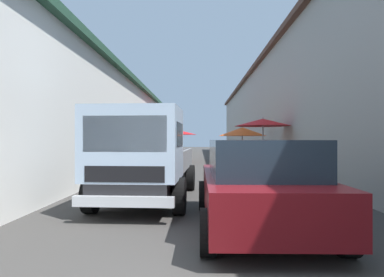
{
  "coord_description": "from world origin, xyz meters",
  "views": [
    {
      "loc": [
        -3.15,
        0.16,
        1.46
      ],
      "look_at": [
        11.32,
        0.47,
        1.49
      ],
      "focal_mm": 30.72,
      "sensor_mm": 36.0,
      "label": 1
    }
  ],
  "objects_px": {
    "parked_scooter": "(168,158)",
    "hatchback_car": "(258,183)",
    "fruit_stall_near_left": "(175,135)",
    "fruit_stall_mid_lane": "(262,131)",
    "fruit_stall_near_right": "(242,135)",
    "vendor_by_crates": "(154,156)",
    "delivery_truck": "(143,159)"
  },
  "relations": [
    {
      "from": "fruit_stall_mid_lane",
      "to": "vendor_by_crates",
      "type": "distance_m",
      "value": 4.68
    },
    {
      "from": "hatchback_car",
      "to": "vendor_by_crates",
      "type": "xyz_separation_m",
      "value": [
        6.34,
        2.58,
        0.14
      ]
    },
    {
      "from": "fruit_stall_near_left",
      "to": "hatchback_car",
      "type": "xyz_separation_m",
      "value": [
        -16.0,
        -2.51,
        -1.0
      ]
    },
    {
      "from": "delivery_truck",
      "to": "parked_scooter",
      "type": "xyz_separation_m",
      "value": [
        10.31,
        0.45,
        -0.59
      ]
    },
    {
      "from": "fruit_stall_mid_lane",
      "to": "delivery_truck",
      "type": "bearing_deg",
      "value": 149.7
    },
    {
      "from": "fruit_stall_near_right",
      "to": "fruit_stall_near_left",
      "type": "bearing_deg",
      "value": 36.97
    },
    {
      "from": "fruit_stall_mid_lane",
      "to": "hatchback_car",
      "type": "xyz_separation_m",
      "value": [
        -8.17,
        1.62,
        -1.07
      ]
    },
    {
      "from": "delivery_truck",
      "to": "fruit_stall_mid_lane",
      "type": "bearing_deg",
      "value": -30.3
    },
    {
      "from": "fruit_stall_near_left",
      "to": "vendor_by_crates",
      "type": "height_order",
      "value": "fruit_stall_near_left"
    },
    {
      "from": "fruit_stall_near_right",
      "to": "hatchback_car",
      "type": "distance_m",
      "value": 11.18
    },
    {
      "from": "fruit_stall_mid_lane",
      "to": "vendor_by_crates",
      "type": "relative_size",
      "value": 1.55
    },
    {
      "from": "delivery_truck",
      "to": "vendor_by_crates",
      "type": "relative_size",
      "value": 3.26
    },
    {
      "from": "fruit_stall_near_right",
      "to": "fruit_stall_near_left",
      "type": "relative_size",
      "value": 0.88
    },
    {
      "from": "fruit_stall_mid_lane",
      "to": "vendor_by_crates",
      "type": "height_order",
      "value": "fruit_stall_mid_lane"
    },
    {
      "from": "fruit_stall_near_right",
      "to": "vendor_by_crates",
      "type": "distance_m",
      "value": 6.11
    },
    {
      "from": "fruit_stall_mid_lane",
      "to": "parked_scooter",
      "type": "height_order",
      "value": "fruit_stall_mid_lane"
    },
    {
      "from": "vendor_by_crates",
      "to": "delivery_truck",
      "type": "bearing_deg",
      "value": -175.14
    },
    {
      "from": "parked_scooter",
      "to": "vendor_by_crates",
      "type": "bearing_deg",
      "value": -179.5
    },
    {
      "from": "fruit_stall_near_left",
      "to": "delivery_truck",
      "type": "bearing_deg",
      "value": -178.71
    },
    {
      "from": "fruit_stall_near_right",
      "to": "delivery_truck",
      "type": "relative_size",
      "value": 0.48
    },
    {
      "from": "fruit_stall_near_left",
      "to": "fruit_stall_mid_lane",
      "type": "bearing_deg",
      "value": -152.2
    },
    {
      "from": "fruit_stall_mid_lane",
      "to": "fruit_stall_near_right",
      "type": "xyz_separation_m",
      "value": [
        2.91,
        0.42,
        -0.17
      ]
    },
    {
      "from": "delivery_truck",
      "to": "vendor_by_crates",
      "type": "bearing_deg",
      "value": 4.86
    },
    {
      "from": "fruit_stall_near_right",
      "to": "parked_scooter",
      "type": "xyz_separation_m",
      "value": [
        0.89,
        3.83,
        -1.2
      ]
    },
    {
      "from": "vendor_by_crates",
      "to": "parked_scooter",
      "type": "height_order",
      "value": "vendor_by_crates"
    },
    {
      "from": "hatchback_car",
      "to": "parked_scooter",
      "type": "height_order",
      "value": "hatchback_car"
    },
    {
      "from": "fruit_stall_near_right",
      "to": "delivery_truck",
      "type": "distance_m",
      "value": 10.02
    },
    {
      "from": "fruit_stall_near_left",
      "to": "vendor_by_crates",
      "type": "relative_size",
      "value": 1.77
    },
    {
      "from": "fruit_stall_mid_lane",
      "to": "delivery_truck",
      "type": "xyz_separation_m",
      "value": [
        -6.51,
        3.8,
        -0.77
      ]
    },
    {
      "from": "parked_scooter",
      "to": "hatchback_car",
      "type": "bearing_deg",
      "value": -167.6
    },
    {
      "from": "hatchback_car",
      "to": "fruit_stall_mid_lane",
      "type": "bearing_deg",
      "value": -11.19
    },
    {
      "from": "fruit_stall_mid_lane",
      "to": "fruit_stall_near_right",
      "type": "relative_size",
      "value": 0.99
    }
  ]
}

